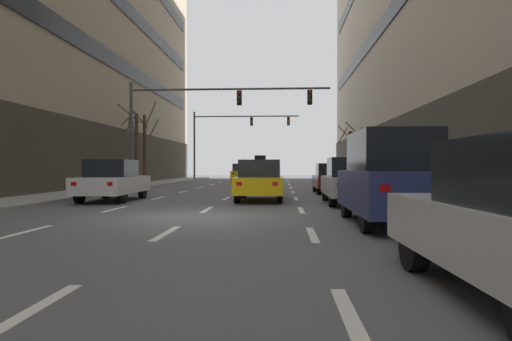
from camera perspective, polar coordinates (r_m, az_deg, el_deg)
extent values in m
plane|color=#515156|center=(12.28, -8.00, -5.99)|extent=(120.00, 120.00, 0.00)
cube|color=gray|center=(13.08, 26.41, -5.33)|extent=(2.89, 80.00, 0.14)
cube|color=silver|center=(10.57, -27.83, -7.08)|extent=(0.16, 2.00, 0.01)
cube|color=silver|center=(15.05, -17.90, -4.80)|extent=(0.16, 2.00, 0.01)
cube|color=silver|center=(19.78, -12.64, -3.52)|extent=(0.16, 2.00, 0.01)
cube|color=silver|center=(24.61, -9.44, -2.73)|extent=(0.16, 2.00, 0.01)
cube|color=silver|center=(29.50, -7.29, -2.19)|extent=(0.16, 2.00, 0.01)
cube|color=silver|center=(34.43, -5.76, -1.81)|extent=(0.16, 2.00, 0.01)
cube|color=silver|center=(39.37, -4.61, -1.52)|extent=(0.16, 2.00, 0.01)
cube|color=silver|center=(44.32, -3.72, -1.29)|extent=(0.16, 2.00, 0.01)
cube|color=silver|center=(4.84, -27.74, -16.17)|extent=(0.16, 2.00, 0.01)
cube|color=silver|center=(9.39, -11.63, -7.99)|extent=(0.16, 2.00, 0.01)
cube|color=silver|center=(14.24, -6.41, -5.08)|extent=(0.16, 2.00, 0.01)
cube|color=silver|center=(19.17, -3.88, -3.64)|extent=(0.16, 2.00, 0.01)
cube|color=silver|center=(24.13, -2.39, -2.79)|extent=(0.16, 2.00, 0.01)
cube|color=silver|center=(29.10, -1.41, -2.23)|extent=(0.16, 2.00, 0.01)
cube|color=silver|center=(34.08, -0.72, -1.83)|extent=(0.16, 2.00, 0.01)
cube|color=silver|center=(39.07, -0.20, -1.53)|extent=(0.16, 2.00, 0.01)
cube|color=silver|center=(44.06, 0.19, -1.30)|extent=(0.16, 2.00, 0.01)
cube|color=silver|center=(4.25, 12.35, -18.50)|extent=(0.16, 2.00, 0.01)
cube|color=silver|center=(9.10, 7.35, -8.25)|extent=(0.16, 2.00, 0.01)
cube|color=silver|center=(14.05, 5.91, -5.15)|extent=(0.16, 2.00, 0.01)
cube|color=silver|center=(19.03, 5.22, -3.67)|extent=(0.16, 2.00, 0.01)
cube|color=silver|center=(24.02, 4.83, -2.81)|extent=(0.16, 2.00, 0.01)
cube|color=silver|center=(29.01, 4.56, -2.24)|extent=(0.16, 2.00, 0.01)
cube|color=silver|center=(34.00, 4.38, -1.84)|extent=(0.16, 2.00, 0.01)
cube|color=silver|center=(39.00, 4.24, -1.54)|extent=(0.16, 2.00, 0.01)
cube|color=silver|center=(43.99, 4.14, -1.31)|extent=(0.16, 2.00, 0.01)
cylinder|color=black|center=(43.53, -2.81, -0.89)|extent=(0.24, 0.68, 0.67)
cylinder|color=black|center=(43.43, -0.66, -0.89)|extent=(0.24, 0.68, 0.67)
cylinder|color=black|center=(40.79, -3.11, -0.98)|extent=(0.24, 0.68, 0.67)
cylinder|color=black|center=(40.68, -0.83, -0.98)|extent=(0.24, 0.68, 0.67)
cube|color=yellow|center=(42.09, -1.85, -0.49)|extent=(1.99, 4.52, 0.65)
cube|color=black|center=(41.88, -1.87, 0.42)|extent=(1.68, 1.98, 0.69)
cube|color=white|center=(44.33, -2.52, -0.29)|extent=(0.21, 0.09, 0.14)
cube|color=red|center=(39.95, -2.98, -0.38)|extent=(0.21, 0.09, 0.14)
cube|color=white|center=(44.25, -0.82, -0.30)|extent=(0.21, 0.09, 0.14)
cube|color=red|center=(39.86, -1.11, -0.38)|extent=(0.21, 0.09, 0.14)
cube|color=black|center=(41.88, -1.87, 1.02)|extent=(0.45, 0.22, 0.18)
cylinder|color=black|center=(19.38, -1.58, -2.62)|extent=(0.23, 0.67, 0.67)
cylinder|color=black|center=(19.30, 3.19, -2.63)|extent=(0.23, 0.67, 0.67)
cylinder|color=black|center=(16.68, -2.44, -3.13)|extent=(0.23, 0.67, 0.67)
cylinder|color=black|center=(16.58, 3.12, -3.15)|extent=(0.23, 0.67, 0.67)
cube|color=yellow|center=(17.95, 0.58, -1.84)|extent=(1.88, 4.45, 0.65)
cube|color=black|center=(17.74, 0.55, 0.28)|extent=(1.62, 1.93, 0.69)
cube|color=white|center=(20.16, -0.93, -1.26)|extent=(0.20, 0.08, 0.14)
cube|color=red|center=(15.83, -2.19, -1.74)|extent=(0.20, 0.08, 0.14)
cube|color=white|center=(20.10, 2.77, -1.27)|extent=(0.20, 0.08, 0.14)
cube|color=red|center=(15.75, 2.52, -1.75)|extent=(0.20, 0.08, 0.14)
cube|color=black|center=(17.74, 0.55, 1.68)|extent=(0.44, 0.20, 0.18)
cylinder|color=black|center=(20.29, -18.96, -2.50)|extent=(0.25, 0.68, 0.67)
cylinder|color=black|center=(19.79, -14.55, -2.57)|extent=(0.25, 0.68, 0.67)
cylinder|color=black|center=(17.75, -22.00, -2.94)|extent=(0.25, 0.68, 0.67)
cylinder|color=black|center=(17.18, -17.03, -3.04)|extent=(0.25, 0.68, 0.67)
cube|color=white|center=(18.71, -18.08, -1.76)|extent=(2.03, 4.52, 0.65)
cube|color=black|center=(18.51, -18.29, 0.28)|extent=(1.69, 1.98, 0.69)
cube|color=white|center=(20.99, -17.79, -1.21)|extent=(0.21, 0.09, 0.14)
cube|color=red|center=(16.92, -22.61, -1.63)|extent=(0.21, 0.09, 0.14)
cube|color=white|center=(20.60, -14.35, -1.23)|extent=(0.21, 0.09, 0.14)
cube|color=red|center=(16.43, -18.45, -1.68)|extent=(0.21, 0.09, 0.14)
cylinder|color=black|center=(6.26, 19.89, -9.19)|extent=(0.24, 0.68, 0.67)
cube|color=white|center=(7.04, 19.04, -4.52)|extent=(0.21, 0.09, 0.14)
cube|color=white|center=(7.53, 28.63, -4.23)|extent=(0.21, 0.09, 0.14)
cylinder|color=black|center=(12.22, 11.68, -4.40)|extent=(0.23, 0.69, 0.69)
cylinder|color=black|center=(12.58, 19.26, -4.28)|extent=(0.23, 0.69, 0.69)
cylinder|color=black|center=(9.45, 14.23, -5.85)|extent=(0.23, 0.69, 0.69)
cylinder|color=black|center=(9.91, 23.82, -5.58)|extent=(0.23, 0.69, 0.69)
cube|color=navy|center=(10.97, 17.11, -2.51)|extent=(1.94, 4.61, 0.94)
cube|color=black|center=(10.96, 17.12, 2.42)|extent=(1.68, 2.73, 0.94)
cube|color=white|center=(13.05, 11.84, -1.30)|extent=(0.21, 0.08, 0.15)
cube|color=red|center=(8.60, 16.39, -2.23)|extent=(0.21, 0.08, 0.15)
cube|color=white|center=(13.32, 17.58, -1.27)|extent=(0.21, 0.08, 0.15)
cube|color=red|center=(9.01, 24.77, -2.13)|extent=(0.21, 0.08, 0.15)
cylinder|color=black|center=(18.10, 9.03, -2.81)|extent=(0.24, 0.69, 0.69)
cylinder|color=black|center=(18.32, 14.25, -2.78)|extent=(0.24, 0.69, 0.69)
cylinder|color=black|center=(15.30, 9.91, -3.42)|extent=(0.24, 0.69, 0.69)
cylinder|color=black|center=(15.56, 16.05, -3.37)|extent=(0.24, 0.69, 0.69)
cube|color=#B7BABF|center=(16.78, 12.28, -1.94)|extent=(1.99, 4.62, 0.67)
cube|color=black|center=(16.56, 12.38, 0.41)|extent=(1.70, 2.01, 0.71)
cube|color=white|center=(18.94, 9.31, -1.30)|extent=(0.21, 0.09, 0.15)
cube|color=red|center=(14.46, 10.89, -1.86)|extent=(0.21, 0.09, 0.15)
cube|color=white|center=(19.10, 13.33, -1.29)|extent=(0.21, 0.09, 0.15)
cube|color=red|center=(14.67, 16.11, -1.84)|extent=(0.21, 0.09, 0.15)
cylinder|color=black|center=(24.43, 7.68, -2.03)|extent=(0.21, 0.62, 0.62)
cylinder|color=black|center=(24.59, 11.19, -2.02)|extent=(0.21, 0.62, 0.62)
cylinder|color=black|center=(21.90, 8.18, -2.32)|extent=(0.21, 0.62, 0.62)
cylinder|color=black|center=(22.07, 12.09, -2.31)|extent=(0.21, 0.62, 0.62)
cube|color=maroon|center=(23.22, 9.78, -1.42)|extent=(1.74, 4.15, 0.60)
cube|color=black|center=(23.02, 9.83, 0.11)|extent=(1.51, 1.79, 0.64)
cube|color=white|center=(25.19, 7.88, -1.03)|extent=(0.19, 0.08, 0.13)
cube|color=red|center=(21.14, 8.75, -1.32)|extent=(0.19, 0.08, 0.13)
cube|color=white|center=(25.31, 10.63, -1.02)|extent=(0.19, 0.08, 0.13)
cube|color=red|center=(21.28, 12.01, -1.31)|extent=(0.19, 0.08, 0.13)
cylinder|color=#4C4C51|center=(26.92, -15.95, 4.43)|extent=(0.18, 0.18, 6.21)
cylinder|color=#4C4C51|center=(25.94, -3.50, 10.54)|extent=(11.66, 0.12, 0.12)
cube|color=black|center=(25.79, -2.19, 9.43)|extent=(0.28, 0.24, 0.84)
sphere|color=red|center=(25.69, -2.22, 10.05)|extent=(0.17, 0.17, 0.17)
sphere|color=#523505|center=(25.65, -2.22, 9.47)|extent=(0.17, 0.17, 0.17)
sphere|color=#073E10|center=(25.61, -2.22, 8.90)|extent=(0.17, 0.17, 0.17)
cube|color=black|center=(25.73, 7.02, 9.44)|extent=(0.28, 0.24, 0.84)
sphere|color=red|center=(25.63, 7.04, 10.07)|extent=(0.17, 0.17, 0.17)
sphere|color=#523505|center=(25.59, 7.04, 9.49)|extent=(0.17, 0.17, 0.17)
sphere|color=#073E10|center=(25.55, 7.04, 8.92)|extent=(0.17, 0.17, 0.17)
cylinder|color=#4C4C51|center=(45.08, -8.03, 3.26)|extent=(0.18, 0.18, 6.84)
cylinder|color=#4C4C51|center=(44.58, -1.27, 7.07)|extent=(10.64, 0.12, 0.12)
cube|color=black|center=(44.49, -0.58, 6.41)|extent=(0.28, 0.24, 0.84)
sphere|color=#4B0704|center=(44.37, -0.59, 6.76)|extent=(0.17, 0.17, 0.17)
sphere|color=orange|center=(44.35, -0.59, 6.43)|extent=(0.17, 0.17, 0.17)
sphere|color=#073E10|center=(44.32, -0.59, 6.10)|extent=(0.17, 0.17, 0.17)
cube|color=black|center=(44.39, 4.25, 6.42)|extent=(0.28, 0.24, 0.84)
sphere|color=#4B0704|center=(44.28, 4.25, 6.78)|extent=(0.17, 0.17, 0.17)
sphere|color=orange|center=(44.25, 4.25, 6.44)|extent=(0.17, 0.17, 0.17)
sphere|color=#073E10|center=(44.22, 4.25, 6.11)|extent=(0.17, 0.17, 0.17)
cylinder|color=#4C3823|center=(31.77, -14.32, 2.65)|extent=(0.21, 0.21, 4.90)
cylinder|color=#42301E|center=(31.35, -15.00, 6.61)|extent=(1.39, 0.43, 1.50)
cylinder|color=#42301E|center=(31.76, -15.64, 5.25)|extent=(0.73, 1.39, 1.31)
cylinder|color=#42301E|center=(31.95, -15.26, 6.16)|extent=(0.30, 1.07, 0.74)
cylinder|color=#42301E|center=(32.14, -13.14, 5.45)|extent=(0.99, 1.17, 1.12)
cylinder|color=#42301E|center=(32.33, -13.55, 7.15)|extent=(1.03, 0.70, 1.67)
cylinder|color=#4C3823|center=(30.16, -15.29, 2.67)|extent=(0.23, 0.23, 4.80)
cylinder|color=#42301E|center=(29.64, -16.27, 7.18)|extent=(1.72, 0.57, 1.32)
cylinder|color=#42301E|center=(30.68, -15.98, 5.66)|extent=(0.65, 1.03, 0.94)
cylinder|color=#42301E|center=(30.27, -14.36, 5.38)|extent=(0.43, 0.99, 1.09)
cylinder|color=#42301E|center=(30.31, -16.20, 6.08)|extent=(0.33, 0.99, 1.03)
cylinder|color=#42301E|center=(30.72, -16.27, 6.56)|extent=(0.53, 1.30, 1.04)
cylinder|color=#4C3823|center=(31.25, 12.19, 1.61)|extent=(0.29, 0.29, 3.72)
cylinder|color=#42301E|center=(31.63, 11.28, 4.61)|extent=(0.83, 0.98, 1.18)
cylinder|color=#42301E|center=(30.92, 11.46, 4.84)|extent=(0.79, 0.99, 1.09)
cylinder|color=#42301E|center=(31.65, 13.02, 4.33)|extent=(0.60, 1.08, 1.36)
cylinder|color=#42301E|center=(31.63, 12.55, 3.53)|extent=(0.70, 0.58, 0.98)
cylinder|color=#42301E|center=(30.71, 12.78, 4.99)|extent=(1.42, 0.50, 1.27)
cylinder|color=#383D59|center=(15.59, 25.39, -2.52)|extent=(0.13, 0.13, 0.88)
cylinder|color=#383D59|center=(15.49, 24.88, -2.54)|extent=(0.13, 0.13, 0.88)
cube|color=gray|center=(15.52, 25.15, 0.23)|extent=(0.38, 0.28, 0.62)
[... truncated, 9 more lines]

